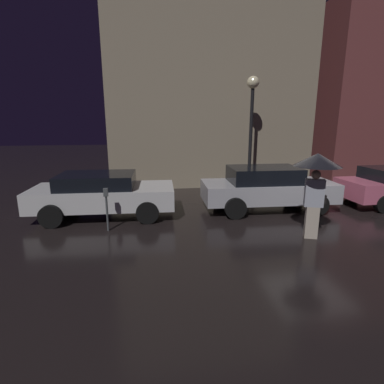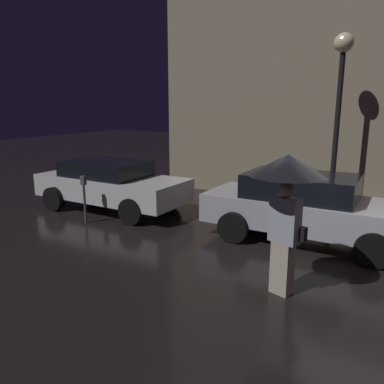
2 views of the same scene
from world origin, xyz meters
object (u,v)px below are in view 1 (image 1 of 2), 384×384
parked_car_silver (267,187)px  parking_meter (107,205)px  parked_car_white (102,193)px  pedestrian_with_umbrella (317,171)px  street_lamp_near (252,108)px

parked_car_silver → parking_meter: parked_car_silver is taller
parked_car_white → parked_car_silver: bearing=1.8°
parked_car_white → parked_car_silver: size_ratio=0.99×
parked_car_white → pedestrian_with_umbrella: size_ratio=2.01×
parked_car_silver → street_lamp_near: size_ratio=0.96×
parking_meter → street_lamp_near: bearing=35.6°
parked_car_white → parked_car_silver: (5.49, -0.01, 0.03)m
parking_meter → street_lamp_near: (5.35, 3.83, 2.72)m
parking_meter → pedestrian_with_umbrella: bearing=-13.0°
parked_car_white → parking_meter: parked_car_white is taller
parked_car_white → pedestrian_with_umbrella: (5.70, -2.62, 1.04)m
parked_car_silver → street_lamp_near: 3.66m
pedestrian_with_umbrella → parking_meter: size_ratio=1.82×
pedestrian_with_umbrella → parking_meter: bearing=5.9°
parked_car_white → street_lamp_near: bearing=25.4°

